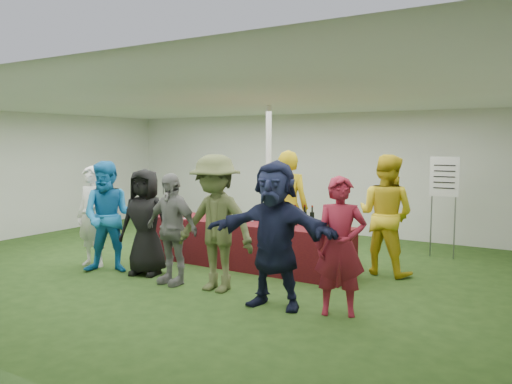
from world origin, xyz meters
The scene contains 18 objects.
ground centered at (0.00, 0.00, 0.00)m, with size 60.00×60.00×0.00m, color #284719.
tent centered at (0.50, 1.20, 1.35)m, with size 10.00×10.00×10.00m.
serving_table centered at (0.54, 0.36, 0.38)m, with size 3.60×0.80×0.75m, color maroon.
wine_bottles centered at (1.25, 0.50, 0.87)m, with size 0.95×0.16×0.32m.
wine_glasses centered at (0.06, 0.10, 0.86)m, with size 2.78×0.13×0.16m.
water_bottle centered at (0.61, 0.44, 0.85)m, with size 0.07×0.07×0.23m.
bar_towel centered at (2.13, 0.41, 0.77)m, with size 0.25×0.18×0.03m, color white.
dump_bucket centered at (2.14, 0.14, 0.84)m, with size 0.21×0.21×0.18m, color slate.
wine_list_sign centered at (3.21, 2.69, 1.32)m, with size 0.50×0.03×1.80m.
staff_pourer centered at (1.10, 0.78, 0.96)m, with size 0.70×0.46×1.93m, color gold.
staff_back centered at (2.66, 1.09, 0.93)m, with size 0.91×0.71×1.87m, color gold.
customer_0 centered at (-1.63, -0.94, 0.83)m, with size 0.61×0.40×1.67m, color white.
customer_1 centered at (-1.10, -1.07, 0.88)m, with size 0.86×0.67×1.76m, color #1B7DC6.
customer_2 centered at (-0.52, -0.87, 0.82)m, with size 0.80×0.52×1.65m, color black.
customer_3 centered at (0.17, -1.06, 0.81)m, with size 0.95×0.39×1.61m, color slate.
customer_4 centered at (0.93, -1.01, 0.94)m, with size 1.22×0.70×1.89m, color #50582F.
customer_5 centered at (1.95, -1.19, 0.92)m, with size 1.70×0.54×1.84m, color #171C38.
customer_6 centered at (2.76, -1.04, 0.83)m, with size 0.61×0.40×1.66m, color maroon.
Camera 1 is at (4.91, -6.51, 2.05)m, focal length 35.00 mm.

